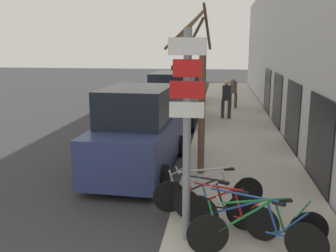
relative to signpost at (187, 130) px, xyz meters
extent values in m
plane|color=#333335|center=(-1.39, 8.29, -2.06)|extent=(80.00, 80.00, 0.00)
cube|color=#ADA89E|center=(1.21, 11.09, -1.98)|extent=(3.20, 32.00, 0.15)
cube|color=#BCBCC1|center=(2.96, 11.09, 1.19)|extent=(0.20, 32.00, 6.50)
cube|color=black|center=(2.84, 3.06, -0.86)|extent=(0.03, 2.21, 2.10)
cube|color=black|center=(2.84, 6.43, -0.86)|extent=(0.03, 2.21, 2.10)
cube|color=black|center=(2.84, 9.80, -0.86)|extent=(0.03, 2.21, 2.10)
cube|color=black|center=(2.84, 13.17, -0.86)|extent=(0.03, 2.21, 2.10)
cylinder|color=gray|center=(0.00, 0.01, -0.16)|extent=(0.13, 0.13, 3.50)
cube|color=white|center=(0.00, -0.06, 1.31)|extent=(0.59, 0.02, 0.26)
cube|color=red|center=(0.00, -0.06, 0.98)|extent=(0.44, 0.02, 0.27)
cube|color=red|center=(0.00, -0.06, 0.65)|extent=(0.55, 0.02, 0.27)
cube|color=white|center=(0.00, -0.06, 0.34)|extent=(0.55, 0.02, 0.25)
cylinder|color=black|center=(0.38, -0.43, -1.57)|extent=(0.67, 0.17, 0.67)
cylinder|color=black|center=(1.96, -0.11, -1.57)|extent=(0.67, 0.17, 0.67)
cylinder|color=#197233|center=(0.97, -0.31, -1.26)|extent=(0.89, 0.21, 0.55)
cylinder|color=#197233|center=(1.05, -0.29, -1.03)|extent=(1.03, 0.24, 0.09)
cylinder|color=#197233|center=(1.49, -0.20, -1.29)|extent=(0.20, 0.07, 0.48)
cylinder|color=#197233|center=(1.68, -0.16, -1.55)|extent=(0.56, 0.14, 0.08)
cylinder|color=#197233|center=(1.76, -0.15, -1.31)|extent=(0.42, 0.11, 0.54)
cylinder|color=#197233|center=(0.46, -0.41, -1.29)|extent=(0.19, 0.07, 0.58)
cube|color=black|center=(1.56, -0.19, -1.03)|extent=(0.21, 0.12, 0.04)
cylinder|color=#99999E|center=(0.54, -0.40, -1.00)|extent=(0.11, 0.44, 0.02)
cylinder|color=black|center=(0.25, 0.32, -1.58)|extent=(0.61, 0.33, 0.66)
cylinder|color=black|center=(1.85, -0.49, -1.58)|extent=(0.61, 0.33, 0.66)
cylinder|color=#1E4799|center=(0.85, 0.02, -1.27)|extent=(0.91, 0.49, 0.54)
cylinder|color=#1E4799|center=(0.93, -0.02, -1.04)|extent=(1.06, 0.56, 0.09)
cylinder|color=#1E4799|center=(1.37, -0.25, -1.30)|extent=(0.21, 0.13, 0.48)
cylinder|color=#1E4799|center=(1.57, -0.35, -1.55)|extent=(0.58, 0.31, 0.08)
cylinder|color=#1E4799|center=(1.65, -0.39, -1.32)|extent=(0.43, 0.24, 0.53)
cylinder|color=#1E4799|center=(0.33, 0.28, -1.30)|extent=(0.20, 0.12, 0.57)
cube|color=black|center=(1.45, -0.29, -1.05)|extent=(0.21, 0.16, 0.04)
cylinder|color=#99999E|center=(0.41, 0.24, -1.02)|extent=(0.22, 0.40, 0.02)
cylinder|color=black|center=(-0.03, 0.72, -1.61)|extent=(0.56, 0.28, 0.60)
cylinder|color=black|center=(1.27, 0.14, -1.61)|extent=(0.56, 0.28, 0.60)
cylinder|color=red|center=(0.46, 0.50, -1.33)|extent=(0.74, 0.36, 0.50)
cylinder|color=red|center=(0.52, 0.47, -1.12)|extent=(0.86, 0.41, 0.08)
cylinder|color=red|center=(0.88, 0.32, -1.35)|extent=(0.18, 0.10, 0.43)
cylinder|color=red|center=(1.04, 0.24, -1.59)|extent=(0.47, 0.23, 0.07)
cylinder|color=red|center=(1.10, 0.22, -1.38)|extent=(0.36, 0.18, 0.48)
cylinder|color=red|center=(0.04, 0.69, -1.35)|extent=(0.17, 0.10, 0.52)
cube|color=black|center=(0.94, 0.29, -1.12)|extent=(0.22, 0.15, 0.04)
cylinder|color=#99999E|center=(0.10, 0.66, -1.10)|extent=(0.20, 0.41, 0.02)
cylinder|color=black|center=(-0.41, 1.07, -1.60)|extent=(0.59, 0.28, 0.62)
cylinder|color=black|center=(0.97, 0.48, -1.60)|extent=(0.59, 0.28, 0.62)
cylinder|color=black|center=(0.10, 0.85, -1.31)|extent=(0.79, 0.37, 0.51)
cylinder|color=black|center=(0.17, 0.82, -1.09)|extent=(0.91, 0.42, 0.08)
cylinder|color=black|center=(0.55, 0.65, -1.33)|extent=(0.18, 0.11, 0.45)
cylinder|color=black|center=(0.73, 0.58, -1.57)|extent=(0.50, 0.24, 0.08)
cylinder|color=black|center=(0.79, 0.55, -1.35)|extent=(0.38, 0.18, 0.50)
cylinder|color=black|center=(-0.34, 1.04, -1.33)|extent=(0.18, 0.10, 0.54)
cube|color=black|center=(0.62, 0.62, -1.09)|extent=(0.22, 0.15, 0.04)
cylinder|color=#99999E|center=(-0.27, 1.01, -1.07)|extent=(0.20, 0.41, 0.02)
cylinder|color=black|center=(-0.42, 1.02, -1.59)|extent=(0.63, 0.20, 0.64)
cylinder|color=black|center=(1.12, 1.43, -1.59)|extent=(0.63, 0.20, 0.64)
cylinder|color=#B7B7BC|center=(0.16, 1.17, -1.29)|extent=(0.87, 0.27, 0.53)
cylinder|color=#B7B7BC|center=(0.23, 1.19, -1.07)|extent=(1.01, 0.30, 0.08)
cylinder|color=#B7B7BC|center=(0.66, 1.31, -1.31)|extent=(0.20, 0.08, 0.46)
cylinder|color=#B7B7BC|center=(0.85, 1.36, -1.56)|extent=(0.55, 0.17, 0.08)
cylinder|color=#B7B7BC|center=(0.92, 1.38, -1.34)|extent=(0.41, 0.14, 0.52)
cylinder|color=#B7B7BC|center=(-0.34, 1.04, -1.31)|extent=(0.19, 0.08, 0.56)
cube|color=black|center=(0.73, 1.33, -1.07)|extent=(0.21, 0.13, 0.04)
cylinder|color=#99999E|center=(-0.27, 1.06, -1.04)|extent=(0.14, 0.43, 0.02)
cube|color=navy|center=(-1.65, 3.95, -1.29)|extent=(2.05, 4.77, 1.18)
cube|color=black|center=(-1.65, 3.77, -0.23)|extent=(1.77, 2.51, 0.94)
cylinder|color=black|center=(-2.51, 5.45, -1.74)|extent=(0.25, 0.65, 0.65)
cylinder|color=black|center=(-0.66, 5.37, -1.74)|extent=(0.25, 0.65, 0.65)
cylinder|color=black|center=(-2.63, 2.54, -1.74)|extent=(0.25, 0.65, 0.65)
cylinder|color=black|center=(-0.78, 2.46, -1.74)|extent=(0.25, 0.65, 0.65)
cube|color=#51565B|center=(-1.48, 10.17, -1.24)|extent=(1.93, 4.82, 1.31)
cube|color=black|center=(-1.48, 9.98, -0.19)|extent=(1.71, 2.52, 0.78)
cylinder|color=black|center=(-2.39, 11.67, -1.76)|extent=(0.23, 0.61, 0.60)
cylinder|color=black|center=(-0.53, 11.64, -1.76)|extent=(0.23, 0.61, 0.60)
cylinder|color=black|center=(-2.43, 8.70, -1.76)|extent=(0.23, 0.61, 0.60)
cylinder|color=black|center=(-0.57, 8.67, -1.76)|extent=(0.23, 0.61, 0.60)
cube|color=silver|center=(-1.46, 16.19, -1.29)|extent=(1.98, 4.23, 1.22)
cube|color=black|center=(-1.46, 16.03, -0.23)|extent=(1.70, 2.23, 0.89)
cylinder|color=black|center=(-2.41, 17.43, -1.76)|extent=(0.25, 0.62, 0.60)
cylinder|color=black|center=(-0.65, 17.52, -1.76)|extent=(0.25, 0.62, 0.60)
cylinder|color=black|center=(-2.28, 14.87, -1.76)|extent=(0.25, 0.62, 0.60)
cylinder|color=black|center=(-0.52, 14.96, -1.76)|extent=(0.25, 0.62, 0.60)
cylinder|color=#333338|center=(0.67, 10.98, -1.50)|extent=(0.16, 0.16, 0.83)
cylinder|color=#333338|center=(0.96, 10.94, -1.50)|extent=(0.16, 0.16, 0.83)
cylinder|color=#26262D|center=(0.81, 10.96, -0.75)|extent=(0.38, 0.38, 0.65)
sphere|color=tan|center=(0.81, 10.96, -0.32)|extent=(0.22, 0.22, 0.22)
cylinder|color=#4C3D2D|center=(1.08, 13.93, -1.52)|extent=(0.15, 0.15, 0.78)
cylinder|color=#4C3D2D|center=(1.35, 13.90, -1.52)|extent=(0.15, 0.15, 0.78)
cylinder|color=brown|center=(1.21, 13.92, -0.82)|extent=(0.36, 0.36, 0.62)
sphere|color=tan|center=(1.21, 13.92, -0.40)|extent=(0.21, 0.21, 0.21)
cylinder|color=brown|center=(0.07, 3.44, -0.34)|extent=(0.17, 0.17, 3.14)
cylinder|color=brown|center=(0.15, 3.85, 1.76)|extent=(0.23, 0.89, 1.11)
cylinder|color=brown|center=(-0.14, 3.72, 1.60)|extent=(0.51, 0.64, 0.79)
cylinder|color=brown|center=(-0.27, 3.03, 1.68)|extent=(0.77, 0.90, 0.95)
cylinder|color=brown|center=(-0.40, 3.47, 1.67)|extent=(1.00, 0.13, 0.93)
camera|label=1|loc=(0.50, -5.81, 1.33)|focal=40.00mm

